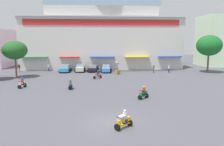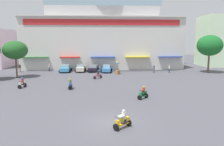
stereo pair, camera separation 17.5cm
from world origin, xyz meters
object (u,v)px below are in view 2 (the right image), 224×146
(plaza_tree_1, at_px, (210,46))
(balloon_vendor_cart, at_px, (118,69))
(plaza_tree_0, at_px, (15,50))
(scooter_rider_2, at_px, (123,121))
(pedestrian_1, at_px, (154,68))
(pedestrian_4, at_px, (100,70))
(scooter_rider_4, at_px, (70,85))
(scooter_rider_5, at_px, (143,93))
(scooter_rider_3, at_px, (22,83))
(parked_car_3, at_px, (107,68))
(scooter_rider_6, at_px, (98,75))
(pedestrian_0, at_px, (49,67))
(pedestrian_3, at_px, (169,68))
(parked_car_1, at_px, (81,68))
(parked_car_0, at_px, (65,68))
(parked_car_2, at_px, (93,68))
(pedestrian_2, at_px, (20,67))

(plaza_tree_1, distance_m, balloon_vendor_cart, 18.99)
(plaza_tree_0, xyz_separation_m, scooter_rider_2, (16.19, -22.73, -4.25))
(pedestrian_1, height_order, pedestrian_4, pedestrian_1)
(scooter_rider_4, distance_m, scooter_rider_5, 10.40)
(scooter_rider_2, bearing_deg, scooter_rider_3, 130.51)
(pedestrian_1, bearing_deg, scooter_rider_5, -108.14)
(parked_car_3, height_order, scooter_rider_4, parked_car_3)
(plaza_tree_1, xyz_separation_m, scooter_rider_6, (-22.25, -5.22, -4.84))
(parked_car_3, bearing_deg, pedestrian_0, 172.11)
(plaza_tree_1, relative_size, pedestrian_4, 4.53)
(pedestrian_1, bearing_deg, pedestrian_3, 0.13)
(parked_car_1, distance_m, scooter_rider_4, 16.00)
(plaza_tree_0, relative_size, pedestrian_4, 3.86)
(pedestrian_1, bearing_deg, parked_car_0, 172.25)
(plaza_tree_1, height_order, parked_car_2, plaza_tree_1)
(scooter_rider_3, distance_m, scooter_rider_4, 6.91)
(scooter_rider_2, distance_m, pedestrian_2, 34.97)
(plaza_tree_1, height_order, pedestrian_0, plaza_tree_1)
(parked_car_1, relative_size, scooter_rider_4, 2.78)
(scooter_rider_5, bearing_deg, pedestrian_3, 63.63)
(parked_car_2, xyz_separation_m, scooter_rider_3, (-9.51, -14.63, -0.13))
(parked_car_3, height_order, balloon_vendor_cart, balloon_vendor_cart)
(parked_car_1, height_order, scooter_rider_4, parked_car_1)
(scooter_rider_5, distance_m, balloon_vendor_cart, 17.43)
(pedestrian_1, bearing_deg, parked_car_1, 169.21)
(scooter_rider_2, distance_m, pedestrian_4, 24.28)
(parked_car_3, relative_size, pedestrian_2, 2.59)
(pedestrian_1, bearing_deg, scooter_rider_6, -153.30)
(plaza_tree_0, distance_m, scooter_rider_2, 28.23)
(pedestrian_1, bearing_deg, pedestrian_4, -168.07)
(pedestrian_1, bearing_deg, balloon_vendor_cart, -170.58)
(parked_car_0, xyz_separation_m, parked_car_2, (5.71, 0.25, -0.03))
(plaza_tree_0, relative_size, scooter_rider_3, 4.13)
(scooter_rider_2, height_order, scooter_rider_3, scooter_rider_3)
(parked_car_3, distance_m, scooter_rider_2, 28.39)
(parked_car_1, relative_size, parked_car_2, 1.03)
(parked_car_3, bearing_deg, scooter_rider_3, -131.72)
(plaza_tree_1, xyz_separation_m, scooter_rider_3, (-32.75, -11.49, -4.89))
(parked_car_0, height_order, parked_car_2, parked_car_0)
(parked_car_0, distance_m, scooter_rider_4, 15.89)
(parked_car_1, height_order, balloon_vendor_cart, balloon_vendor_cart)
(parked_car_3, height_order, pedestrian_4, pedestrian_4)
(plaza_tree_1, height_order, pedestrian_1, plaza_tree_1)
(scooter_rider_6, distance_m, pedestrian_3, 15.47)
(pedestrian_4, bearing_deg, parked_car_0, 146.31)
(parked_car_0, xyz_separation_m, balloon_vendor_cart, (10.52, -3.68, 0.22))
(parked_car_2, relative_size, pedestrian_1, 2.33)
(pedestrian_2, relative_size, balloon_vendor_cart, 0.66)
(plaza_tree_1, relative_size, pedestrian_1, 4.44)
(scooter_rider_4, bearing_deg, pedestrian_4, 69.33)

